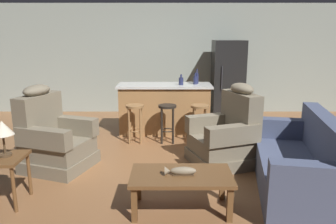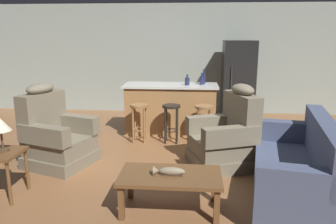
% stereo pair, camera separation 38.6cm
% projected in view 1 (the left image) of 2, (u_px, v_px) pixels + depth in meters
% --- Properties ---
extents(ground_plane, '(12.00, 12.00, 0.00)m').
position_uv_depth(ground_plane, '(164.00, 156.00, 5.19)').
color(ground_plane, brown).
extents(back_wall, '(12.00, 0.05, 2.60)m').
position_uv_depth(back_wall, '(165.00, 59.00, 7.93)').
color(back_wall, '#939E93').
rests_on(back_wall, ground_plane).
extents(coffee_table, '(1.10, 0.60, 0.42)m').
position_uv_depth(coffee_table, '(182.00, 179.00, 3.54)').
color(coffee_table, brown).
rests_on(coffee_table, ground_plane).
extents(fish_figurine, '(0.34, 0.10, 0.10)m').
position_uv_depth(fish_figurine, '(180.00, 171.00, 3.50)').
color(fish_figurine, '#4C3823').
rests_on(fish_figurine, coffee_table).
extents(couch, '(1.18, 2.02, 0.94)m').
position_uv_depth(couch, '(301.00, 165.00, 3.97)').
color(couch, '#4C5675').
rests_on(couch, ground_plane).
extents(recliner_near_lamp, '(1.07, 1.07, 1.20)m').
position_uv_depth(recliner_near_lamp, '(54.00, 139.00, 4.69)').
color(recliner_near_lamp, '#756B56').
rests_on(recliner_near_lamp, ground_plane).
extents(recliner_near_island, '(1.08, 1.08, 1.20)m').
position_uv_depth(recliner_near_island, '(227.00, 136.00, 4.84)').
color(recliner_near_island, '#756B56').
rests_on(recliner_near_island, ground_plane).
extents(end_table, '(0.48, 0.48, 0.56)m').
position_uv_depth(end_table, '(3.00, 165.00, 3.66)').
color(end_table, brown).
rests_on(end_table, ground_plane).
extents(table_lamp, '(0.24, 0.24, 0.41)m').
position_uv_depth(table_lamp, '(3.00, 130.00, 3.59)').
color(table_lamp, '#4C3823').
rests_on(table_lamp, end_table).
extents(kitchen_island, '(1.80, 0.70, 0.95)m').
position_uv_depth(kitchen_island, '(165.00, 108.00, 6.39)').
color(kitchen_island, '#9E7042').
rests_on(kitchen_island, ground_plane).
extents(bar_stool_left, '(0.32, 0.32, 0.68)m').
position_uv_depth(bar_stool_left, '(135.00, 117.00, 5.78)').
color(bar_stool_left, olive).
rests_on(bar_stool_left, ground_plane).
extents(bar_stool_middle, '(0.32, 0.32, 0.68)m').
position_uv_depth(bar_stool_middle, '(168.00, 117.00, 5.78)').
color(bar_stool_middle, black).
rests_on(bar_stool_middle, ground_plane).
extents(bar_stool_right, '(0.32, 0.32, 0.68)m').
position_uv_depth(bar_stool_right, '(200.00, 117.00, 5.78)').
color(bar_stool_right, olive).
rests_on(bar_stool_right, ground_plane).
extents(refrigerator, '(0.70, 0.69, 1.76)m').
position_uv_depth(refrigerator, '(228.00, 80.00, 7.47)').
color(refrigerator, black).
rests_on(refrigerator, ground_plane).
extents(bottle_tall_green, '(0.09, 0.09, 0.20)m').
position_uv_depth(bottle_tall_green, '(181.00, 81.00, 6.20)').
color(bottle_tall_green, '#23284C').
rests_on(bottle_tall_green, kitchen_island).
extents(bottle_short_amber, '(0.07, 0.07, 0.29)m').
position_uv_depth(bottle_short_amber, '(197.00, 78.00, 6.36)').
color(bottle_short_amber, '#23284C').
rests_on(bottle_short_amber, kitchen_island).
extents(bottle_wine_dark, '(0.07, 0.07, 0.22)m').
position_uv_depth(bottle_wine_dark, '(195.00, 80.00, 6.29)').
color(bottle_wine_dark, '#23284C').
rests_on(bottle_wine_dark, kitchen_island).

